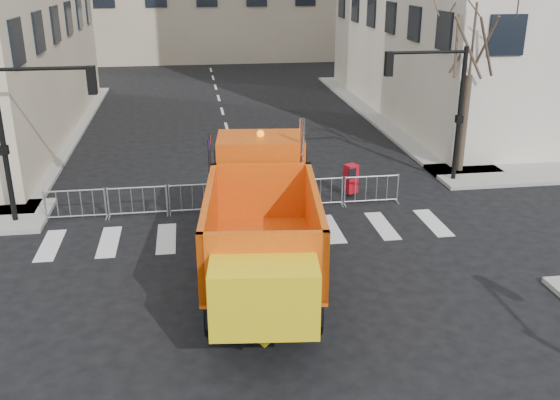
{
  "coord_description": "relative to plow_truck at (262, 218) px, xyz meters",
  "views": [
    {
      "loc": [
        -1.95,
        -13.18,
        8.25
      ],
      "look_at": [
        0.36,
        2.5,
        2.27
      ],
      "focal_mm": 40.0,
      "sensor_mm": 36.0,
      "label": 1
    }
  ],
  "objects": [
    {
      "name": "ground",
      "position": [
        0.17,
        -2.25,
        -1.88
      ],
      "size": [
        120.0,
        120.0,
        0.0
      ],
      "primitive_type": "plane",
      "color": "black",
      "rests_on": "ground"
    },
    {
      "name": "sidewalk_back",
      "position": [
        0.17,
        6.25,
        -1.81
      ],
      "size": [
        64.0,
        5.0,
        0.15
      ],
      "primitive_type": "cube",
      "color": "gray",
      "rests_on": "ground"
    },
    {
      "name": "traffic_light_left",
      "position": [
        -7.83,
        5.25,
        0.82
      ],
      "size": [
        0.18,
        0.18,
        5.4
      ],
      "primitive_type": "cylinder",
      "color": "black",
      "rests_on": "ground"
    },
    {
      "name": "traffic_light_right",
      "position": [
        8.67,
        7.25,
        0.82
      ],
      "size": [
        0.18,
        0.18,
        5.4
      ],
      "primitive_type": "cylinder",
      "color": "black",
      "rests_on": "ground"
    },
    {
      "name": "crowd_barriers",
      "position": [
        -0.58,
        5.35,
        -1.33
      ],
      "size": [
        12.6,
        0.6,
        1.1
      ],
      "primitive_type": null,
      "color": "#9EA0A5",
      "rests_on": "ground"
    },
    {
      "name": "street_tree",
      "position": [
        9.37,
        8.25,
        1.87
      ],
      "size": [
        3.0,
        3.0,
        7.5
      ],
      "primitive_type": null,
      "color": "#382B21",
      "rests_on": "ground"
    },
    {
      "name": "plow_truck",
      "position": [
        0.0,
        0.0,
        0.0
      ],
      "size": [
        4.22,
        11.17,
        4.24
      ],
      "rotation": [
        0.0,
        0.0,
        1.46
      ],
      "color": "black",
      "rests_on": "ground"
    },
    {
      "name": "cop_a",
      "position": [
        1.34,
        4.75,
        -0.95
      ],
      "size": [
        0.79,
        0.79,
        1.86
      ],
      "primitive_type": "imported",
      "rotation": [
        0.0,
        0.0,
        3.92
      ],
      "color": "black",
      "rests_on": "ground"
    },
    {
      "name": "cop_b",
      "position": [
        2.11,
        4.75,
        -0.98
      ],
      "size": [
        0.98,
        0.82,
        1.81
      ],
      "primitive_type": "imported",
      "rotation": [
        0.0,
        0.0,
        3.3
      ],
      "color": "black",
      "rests_on": "ground"
    },
    {
      "name": "cop_c",
      "position": [
        1.2,
        4.75,
        -0.9
      ],
      "size": [
        1.22,
        1.05,
        1.96
      ],
      "primitive_type": "imported",
      "rotation": [
        0.0,
        0.0,
        3.74
      ],
      "color": "black",
      "rests_on": "ground"
    },
    {
      "name": "worker",
      "position": [
        -8.65,
        7.2,
        -0.86
      ],
      "size": [
        1.3,
        1.11,
        1.74
      ],
      "primitive_type": "imported",
      "rotation": [
        0.0,
        0.0,
        0.51
      ],
      "color": "gold",
      "rests_on": "sidewalk_back"
    },
    {
      "name": "newspaper_box",
      "position": [
        4.11,
        6.24,
        -1.18
      ],
      "size": [
        0.58,
        0.55,
        1.1
      ],
      "primitive_type": "cube",
      "rotation": [
        0.0,
        0.0,
        0.44
      ],
      "color": "#B10D19",
      "rests_on": "sidewalk_back"
    }
  ]
}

